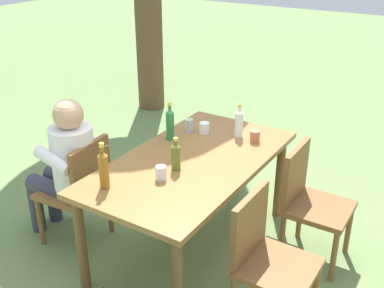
# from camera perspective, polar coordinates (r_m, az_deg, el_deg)

# --- Properties ---
(ground_plane) EXTENTS (24.00, 24.00, 0.00)m
(ground_plane) POSITION_cam_1_polar(r_m,az_deg,el_deg) (3.73, 0.00, -12.45)
(ground_plane) COLOR #6B844C
(dining_table) EXTENTS (1.70, 0.92, 0.77)m
(dining_table) POSITION_cam_1_polar(r_m,az_deg,el_deg) (3.36, 0.00, -3.26)
(dining_table) COLOR olive
(dining_table) RESTS_ON ground_plane
(chair_far_left) EXTENTS (0.48, 0.48, 0.87)m
(chair_far_left) POSITION_cam_1_polar(r_m,az_deg,el_deg) (3.63, -13.52, -5.11)
(chair_far_left) COLOR brown
(chair_far_left) RESTS_ON ground_plane
(chair_near_right) EXTENTS (0.44, 0.44, 0.87)m
(chair_near_right) POSITION_cam_1_polar(r_m,az_deg,el_deg) (3.49, 14.15, -6.47)
(chair_near_right) COLOR brown
(chair_near_right) RESTS_ON ground_plane
(chair_near_left) EXTENTS (0.44, 0.44, 0.87)m
(chair_near_left) POSITION_cam_1_polar(r_m,az_deg,el_deg) (2.89, 9.04, -13.32)
(chair_near_left) COLOR brown
(chair_near_left) RESTS_ON ground_plane
(person_in_white_shirt) EXTENTS (0.47, 0.61, 1.18)m
(person_in_white_shirt) POSITION_cam_1_polar(r_m,az_deg,el_deg) (3.62, -15.08, -2.38)
(person_in_white_shirt) COLOR white
(person_in_white_shirt) RESTS_ON ground_plane
(bottle_green) EXTENTS (0.06, 0.06, 0.31)m
(bottle_green) POSITION_cam_1_polar(r_m,az_deg,el_deg) (3.59, -2.71, 2.50)
(bottle_green) COLOR #287A38
(bottle_green) RESTS_ON dining_table
(bottle_clear) EXTENTS (0.06, 0.06, 0.28)m
(bottle_clear) POSITION_cam_1_polar(r_m,az_deg,el_deg) (3.66, 5.78, 2.61)
(bottle_clear) COLOR white
(bottle_clear) RESTS_ON dining_table
(bottle_olive) EXTENTS (0.06, 0.06, 0.24)m
(bottle_olive) POSITION_cam_1_polar(r_m,az_deg,el_deg) (3.14, -1.99, -1.48)
(bottle_olive) COLOR #566623
(bottle_olive) RESTS_ON dining_table
(bottle_amber) EXTENTS (0.06, 0.06, 0.31)m
(bottle_amber) POSITION_cam_1_polar(r_m,az_deg,el_deg) (2.96, -10.77, -2.99)
(bottle_amber) COLOR #996019
(bottle_amber) RESTS_ON dining_table
(cup_steel) EXTENTS (0.06, 0.06, 0.11)m
(cup_steel) POSITION_cam_1_polar(r_m,az_deg,el_deg) (3.74, -0.37, 2.24)
(cup_steel) COLOR #B2B7BC
(cup_steel) RESTS_ON dining_table
(cup_glass) EXTENTS (0.07, 0.07, 0.10)m
(cup_glass) POSITION_cam_1_polar(r_m,az_deg,el_deg) (3.04, -3.82, -3.56)
(cup_glass) COLOR silver
(cup_glass) RESTS_ON dining_table
(cup_terracotta) EXTENTS (0.07, 0.07, 0.09)m
(cup_terracotta) POSITION_cam_1_polar(r_m,az_deg,el_deg) (3.61, 7.72, 0.94)
(cup_terracotta) COLOR #BC6B47
(cup_terracotta) RESTS_ON dining_table
(cup_white) EXTENTS (0.08, 0.08, 0.09)m
(cup_white) POSITION_cam_1_polar(r_m,az_deg,el_deg) (3.73, 1.53, 1.99)
(cup_white) COLOR white
(cup_white) RESTS_ON dining_table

